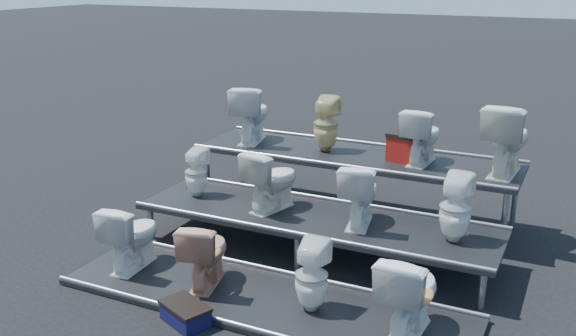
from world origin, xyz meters
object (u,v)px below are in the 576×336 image
at_px(toilet_9, 326,124).
at_px(toilet_1, 205,252).
at_px(toilet_3, 409,293).
at_px(toilet_4, 196,172).
at_px(toilet_5, 272,179).
at_px(toilet_7, 456,208).
at_px(toilet_6, 359,193).
at_px(toilet_10, 422,136).
at_px(toilet_0, 132,235).
at_px(red_crate, 407,149).
at_px(step_stool, 185,315).
at_px(toilet_8, 251,113).
at_px(toilet_2, 312,276).
at_px(toilet_11, 507,138).

bearing_deg(toilet_9, toilet_1, 81.14).
bearing_deg(toilet_3, toilet_4, -19.86).
xyz_separation_m(toilet_5, toilet_7, (2.13, 0.00, -0.00)).
height_order(toilet_3, toilet_6, toilet_6).
bearing_deg(toilet_10, toilet_4, 32.15).
height_order(toilet_6, toilet_9, toilet_9).
xyz_separation_m(toilet_0, toilet_6, (2.12, 1.30, 0.39)).
bearing_deg(red_crate, step_stool, -99.53).
bearing_deg(toilet_0, toilet_9, -118.04).
height_order(toilet_0, toilet_3, toilet_3).
distance_m(toilet_7, toilet_8, 3.40).
height_order(toilet_4, toilet_7, toilet_7).
height_order(toilet_7, toilet_8, toilet_8).
distance_m(toilet_3, toilet_10, 2.77).
height_order(toilet_7, toilet_9, toilet_9).
bearing_deg(toilet_10, toilet_7, 123.05).
relative_size(toilet_10, red_crate, 1.63).
distance_m(toilet_1, toilet_2, 1.19).
height_order(toilet_5, toilet_11, toilet_11).
distance_m(toilet_3, step_stool, 2.08).
distance_m(toilet_9, step_stool, 3.45).
bearing_deg(toilet_7, toilet_5, 3.87).
relative_size(toilet_2, toilet_9, 0.97).
distance_m(toilet_4, toilet_8, 1.39).
bearing_deg(toilet_1, toilet_5, -107.37).
bearing_deg(toilet_1, toilet_4, -66.73).
xyz_separation_m(toilet_6, toilet_8, (-2.07, 1.30, 0.44)).
height_order(toilet_5, step_stool, toilet_5).
bearing_deg(toilet_3, red_crate, -70.34).
distance_m(toilet_5, toilet_7, 2.13).
height_order(toilet_8, step_stool, toilet_8).
relative_size(toilet_0, toilet_11, 0.87).
distance_m(toilet_6, toilet_11, 1.92).
height_order(toilet_0, toilet_1, toilet_0).
xyz_separation_m(toilet_7, red_crate, (-0.89, 1.31, 0.19)).
height_order(toilet_0, toilet_2, toilet_0).
height_order(toilet_1, toilet_7, toilet_7).
relative_size(toilet_1, toilet_9, 0.98).
xyz_separation_m(toilet_1, toilet_10, (1.52, 2.60, 0.80)).
bearing_deg(toilet_5, toilet_7, -165.39).
height_order(toilet_2, toilet_10, toilet_10).
bearing_deg(step_stool, toilet_6, 86.09).
bearing_deg(toilet_0, toilet_1, 176.36).
distance_m(toilet_0, step_stool, 1.35).
relative_size(toilet_4, toilet_7, 0.84).
xyz_separation_m(toilet_8, toilet_10, (2.40, 0.00, -0.05)).
relative_size(toilet_0, toilet_8, 0.93).
relative_size(toilet_9, toilet_11, 0.85).
xyz_separation_m(toilet_1, toilet_5, (0.10, 1.30, 0.41)).
bearing_deg(toilet_9, red_crate, 177.22).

